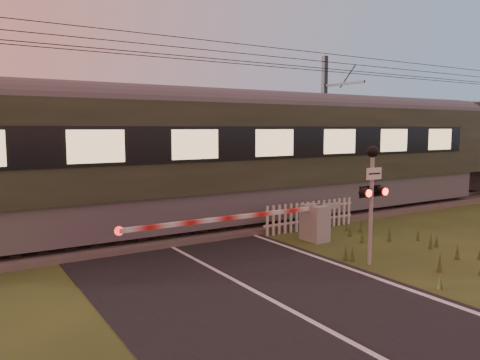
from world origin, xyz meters
TOP-DOWN VIEW (x-y plane):
  - ground at (0.00, 0.00)m, footprint 160.00×160.00m
  - road at (0.02, -0.23)m, footprint 6.00×140.00m
  - track_bed at (0.00, 6.50)m, footprint 140.00×3.40m
  - overhead_wires at (0.00, 6.50)m, footprint 120.00×0.62m
  - train at (15.29, 6.50)m, footprint 45.92×3.17m
  - boom_gate at (3.61, 3.41)m, footprint 6.95×0.82m
  - crossing_signal at (3.45, 0.80)m, footprint 0.74×0.33m
  - picket_fence at (4.81, 4.60)m, footprint 3.69×0.08m
  - catenary_mast at (9.08, 8.72)m, footprint 0.20×2.45m

SIDE VIEW (x-z plane):
  - ground at x=0.00m, z-range 0.00..0.00m
  - road at x=0.02m, z-range 0.00..0.03m
  - track_bed at x=0.00m, z-range -0.13..0.26m
  - picket_fence at x=4.81m, z-range 0.01..0.95m
  - boom_gate at x=3.61m, z-range 0.06..1.14m
  - crossing_signal at x=3.45m, z-range 0.55..3.46m
  - train at x=15.29m, z-range 0.28..4.57m
  - catenary_mast at x=9.08m, z-range 0.14..6.60m
  - overhead_wires at x=0.00m, z-range 5.41..6.04m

